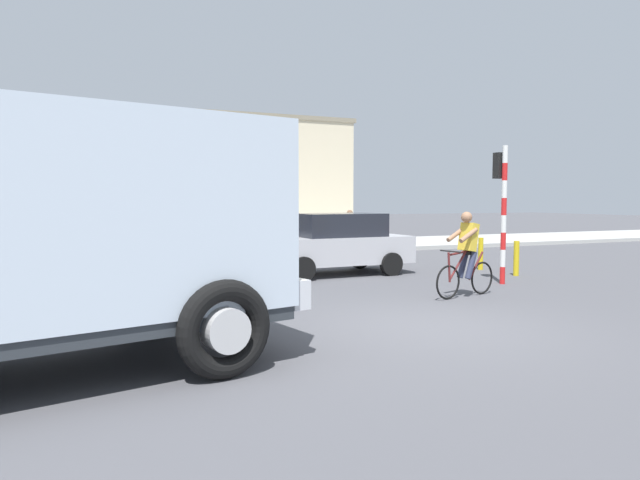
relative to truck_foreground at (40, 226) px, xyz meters
The scene contains 11 objects.
ground_plane 5.52m from the truck_foreground, ahead, with size 120.00×120.00×0.00m, color #4C4C51.
sidewalk_far 15.20m from the truck_foreground, 69.70° to the left, with size 80.00×5.00×0.16m, color #ADADA8.
truck_foreground is the anchor object (origin of this frame).
cyclist 7.96m from the truck_foreground, 17.25° to the left, with size 1.69×0.58×1.72m.
traffic_light_pole 10.11m from the truck_foreground, 20.43° to the left, with size 0.24×0.43×3.20m.
car_red_near 9.34m from the truck_foreground, 44.76° to the left, with size 4.05×1.97×1.60m.
car_far_side 9.63m from the truck_foreground, 67.73° to the left, with size 4.01×1.89×1.60m.
pedestrian_near_kerb 13.41m from the truck_foreground, 48.97° to the left, with size 0.34×0.22×1.62m.
bollard_near 11.70m from the truck_foreground, 22.34° to the left, with size 0.14×0.14×0.90m, color gold.
bollard_far 12.30m from the truck_foreground, 28.42° to the left, with size 0.14×0.14×0.90m, color gold.
building_mid_block 20.87m from the truck_foreground, 70.86° to the left, with size 11.17×5.83×5.70m.
Camera 1 is at (-4.89, -7.29, 1.96)m, focal length 31.88 mm.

